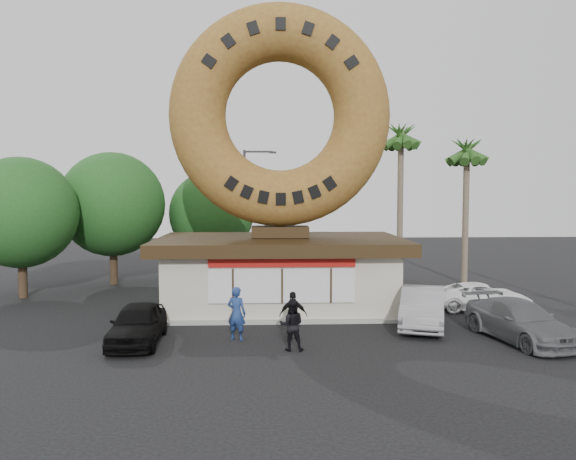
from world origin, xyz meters
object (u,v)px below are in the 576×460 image
(street_lamp, at_px, (247,206))
(car_silver, at_px, (422,307))
(car_grey, at_px, (520,321))
(car_white, at_px, (482,296))
(donut_shop, at_px, (280,270))
(person_center, at_px, (292,325))
(giant_donut, at_px, (280,116))
(person_right, at_px, (293,315))
(person_left, at_px, (237,313))
(car_black, at_px, (138,324))

(street_lamp, bearing_deg, car_silver, -61.76)
(car_grey, bearing_deg, car_white, 70.01)
(donut_shop, relative_size, person_center, 6.41)
(donut_shop, distance_m, person_center, 7.02)
(giant_donut, distance_m, car_white, 12.35)
(giant_donut, xyz_separation_m, car_grey, (8.53, -6.07, -8.09))
(street_lamp, relative_size, person_right, 4.61)
(car_silver, bearing_deg, street_lamp, 135.01)
(person_center, bearing_deg, car_silver, -144.53)
(person_left, height_order, car_white, person_left)
(giant_donut, xyz_separation_m, person_left, (-1.73, -5.57, -7.83))
(person_right, bearing_deg, car_black, 5.76)
(car_black, xyz_separation_m, car_grey, (13.75, -0.17, 0.01))
(car_black, bearing_deg, giant_donut, 46.99)
(car_silver, relative_size, car_grey, 0.95)
(street_lamp, bearing_deg, donut_shop, -79.50)
(street_lamp, distance_m, person_left, 15.96)
(car_grey, bearing_deg, person_left, 164.49)
(donut_shop, relative_size, car_grey, 2.26)
(street_lamp, height_order, car_silver, street_lamp)
(car_black, bearing_deg, car_grey, -2.17)
(car_silver, bearing_deg, person_right, -146.19)
(donut_shop, relative_size, car_black, 2.68)
(person_center, bearing_deg, street_lamp, -77.83)
(person_center, distance_m, car_white, 10.93)
(person_center, bearing_deg, donut_shop, -83.02)
(donut_shop, bearing_deg, giant_donut, 90.00)
(giant_donut, relative_size, car_grey, 2.03)
(street_lamp, bearing_deg, giant_donut, -79.49)
(person_right, bearing_deg, street_lamp, -80.74)
(street_lamp, height_order, car_black, street_lamp)
(person_left, distance_m, car_white, 11.95)
(donut_shop, xyz_separation_m, street_lamp, (-1.86, 10.02, 2.72))
(car_silver, bearing_deg, person_center, -132.97)
(car_silver, xyz_separation_m, car_grey, (2.95, -2.22, -0.06))
(car_grey, bearing_deg, car_black, 166.56)
(person_left, bearing_deg, street_lamp, -67.39)
(street_lamp, xyz_separation_m, car_grey, (10.38, -16.07, -3.76))
(donut_shop, height_order, car_grey, donut_shop)
(donut_shop, xyz_separation_m, car_grey, (8.53, -6.05, -1.05))
(street_lamp, height_order, person_left, street_lamp)
(donut_shop, relative_size, street_lamp, 1.40)
(person_center, bearing_deg, car_black, -5.99)
(donut_shop, relative_size, person_left, 5.71)
(person_left, bearing_deg, car_black, 27.52)
(person_left, distance_m, car_silver, 7.51)
(street_lamp, height_order, car_white, street_lamp)
(donut_shop, bearing_deg, street_lamp, 100.50)
(person_center, height_order, car_white, person_center)
(donut_shop, bearing_deg, car_silver, -34.46)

